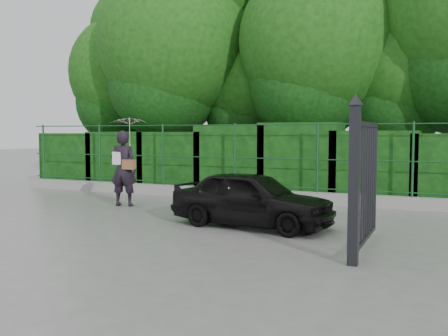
% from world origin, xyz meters
% --- Properties ---
extents(ground, '(80.00, 80.00, 0.00)m').
position_xyz_m(ground, '(0.00, 0.00, 0.00)').
color(ground, gray).
extents(kerb, '(14.00, 0.25, 0.30)m').
position_xyz_m(kerb, '(0.00, 4.50, 0.15)').
color(kerb, '#9E9E99').
rests_on(kerb, ground).
extents(fence, '(14.13, 0.06, 1.80)m').
position_xyz_m(fence, '(0.22, 4.50, 1.20)').
color(fence, '#144622').
rests_on(fence, kerb).
extents(hedge, '(14.20, 1.20, 2.11)m').
position_xyz_m(hedge, '(0.04, 5.50, 0.96)').
color(hedge, black).
rests_on(hedge, ground).
extents(trees, '(17.10, 6.15, 8.08)m').
position_xyz_m(trees, '(1.14, 7.74, 4.62)').
color(trees, black).
rests_on(trees, ground).
extents(gate, '(0.22, 2.33, 2.36)m').
position_xyz_m(gate, '(4.60, -0.72, 1.19)').
color(gate, black).
rests_on(gate, ground).
extents(woman, '(0.98, 0.90, 2.23)m').
position_xyz_m(woman, '(-1.55, 2.18, 1.40)').
color(woman, black).
rests_on(woman, ground).
extents(car, '(3.37, 1.70, 1.10)m').
position_xyz_m(car, '(2.29, 0.89, 0.55)').
color(car, black).
rests_on(car, ground).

